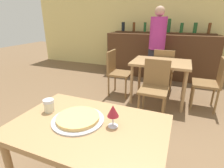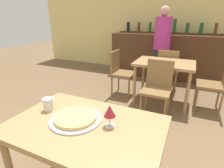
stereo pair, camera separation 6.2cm
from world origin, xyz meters
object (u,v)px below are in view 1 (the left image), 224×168
Objects in this scene: chair_far_side_right at (212,80)px; pizza_tray at (78,119)px; chair_far_side_back at (163,67)px; person_standing at (157,44)px; chair_far_side_front at (155,85)px; wine_glass at (113,111)px; chair_far_side_left at (116,70)px; cheese_shaker at (49,105)px.

chair_far_side_right is 2.28× the size of pizza_tray.
chair_far_side_back is 0.59m from person_standing.
chair_far_side_right is 0.52× the size of person_standing.
wine_glass is at bearing -91.96° from chair_far_side_front.
chair_far_side_back is 0.52× the size of person_standing.
chair_far_side_left is 1.61m from chair_far_side_right.
chair_far_side_left reaches higher than pizza_tray.
chair_far_side_left is at bearing -90.00° from chair_far_side_right.
chair_far_side_left is at bearing 96.00° from cheese_shaker.
chair_far_side_back is (0.00, 1.05, 0.00)m from chair_far_side_front.
person_standing reaches higher than cheese_shaker.
chair_far_side_left is at bearing 147.01° from chair_far_side_front.
wine_glass reaches higher than cheese_shaker.
wine_glass reaches higher than chair_far_side_right.
chair_far_side_right is at bearing -41.17° from person_standing.
cheese_shaker is 2.98m from person_standing.
chair_far_side_left is 1.14m from person_standing.
cheese_shaker reaches higher than pizza_tray.
chair_far_side_right is at bearing 147.01° from chair_far_side_back.
cheese_shaker is 0.06× the size of person_standing.
chair_far_side_left is 8.41× the size of cheese_shaker.
chair_far_side_right is (0.81, -0.52, 0.00)m from chair_far_side_back.
chair_far_side_front is 5.35× the size of wine_glass.
chair_far_side_back is 2.28× the size of pizza_tray.
wine_glass is at bearing 6.96° from pizza_tray.
chair_far_side_right reaches higher than cheese_shaker.
cheese_shaker is at bearing -110.96° from chair_far_side_front.
wine_glass is (-0.86, -2.06, 0.35)m from chair_far_side_right.
wine_glass is (0.54, 0.00, 0.06)m from cheese_shaker.
person_standing reaches higher than chair_far_side_back.
chair_far_side_front reaches higher than pizza_tray.
chair_far_side_right is 2.51m from cheese_shaker.
chair_far_side_back is at bearing -59.60° from person_standing.
cheese_shaker is at bearing 77.16° from chair_far_side_back.
chair_far_side_right is 1.42m from person_standing.
cheese_shaker is at bearing -97.14° from person_standing.
person_standing is (-1.02, 0.90, 0.40)m from chair_far_side_right.
chair_far_side_back and chair_far_side_left have the same top height.
wine_glass is (-0.05, -2.58, 0.35)m from chair_far_side_back.
chair_far_side_back is 2.67m from cheese_shaker.
person_standing is at bearing 82.86° from cheese_shaker.
chair_far_side_front and chair_far_side_right have the same top height.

